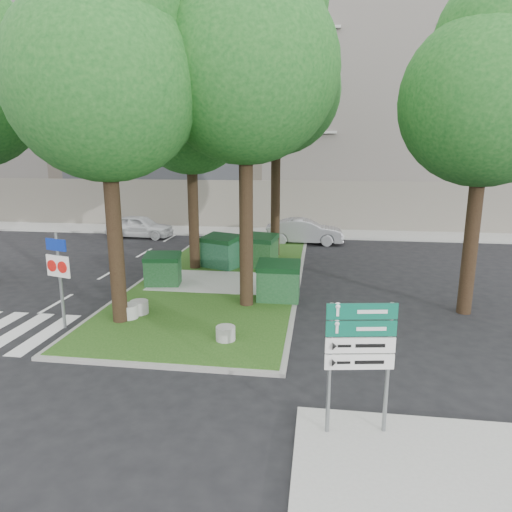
% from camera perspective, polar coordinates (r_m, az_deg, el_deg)
% --- Properties ---
extents(ground, '(120.00, 120.00, 0.00)m').
position_cam_1_polar(ground, '(11.76, -14.77, -13.06)').
color(ground, black).
rests_on(ground, ground).
extents(median_island, '(6.00, 16.00, 0.12)m').
position_cam_1_polar(median_island, '(18.78, -4.01, -2.53)').
color(median_island, '#1C4814').
rests_on(median_island, ground).
extents(median_kerb, '(6.30, 16.30, 0.10)m').
position_cam_1_polar(median_kerb, '(18.78, -4.01, -2.56)').
color(median_kerb, gray).
rests_on(median_kerb, ground).
extents(sidewalk_corner, '(5.00, 4.00, 0.12)m').
position_cam_1_polar(sidewalk_corner, '(8.27, 23.98, -25.69)').
color(sidewalk_corner, '#999993').
rests_on(sidewalk_corner, ground).
extents(building_sidewalk, '(42.00, 3.00, 0.12)m').
position_cam_1_polar(building_sidewalk, '(28.96, -0.68, 3.03)').
color(building_sidewalk, '#999993').
rests_on(building_sidewalk, ground).
extents(zebra_crossing, '(5.00, 3.00, 0.01)m').
position_cam_1_polar(zebra_crossing, '(14.70, -26.24, -8.61)').
color(zebra_crossing, silver).
rests_on(zebra_crossing, ground).
extents(apartment_building, '(41.00, 12.00, 16.00)m').
position_cam_1_polar(apartment_building, '(36.07, 1.17, 17.66)').
color(apartment_building, '#C1B290').
rests_on(apartment_building, ground).
extents(tree_median_near_left, '(5.20, 5.20, 10.53)m').
position_cam_1_polar(tree_median_near_left, '(13.70, -18.15, 21.79)').
color(tree_median_near_left, black).
rests_on(tree_median_near_left, ground).
extents(tree_median_near_right, '(5.60, 5.60, 11.46)m').
position_cam_1_polar(tree_median_near_right, '(14.71, -0.93, 24.39)').
color(tree_median_near_right, black).
rests_on(tree_median_near_right, ground).
extents(tree_median_mid, '(4.80, 4.80, 9.99)m').
position_cam_1_polar(tree_median_mid, '(19.55, -7.94, 18.46)').
color(tree_median_mid, black).
rests_on(tree_median_mid, ground).
extents(tree_median_far, '(5.80, 5.80, 11.93)m').
position_cam_1_polar(tree_median_far, '(22.08, 2.86, 21.43)').
color(tree_median_far, black).
rests_on(tree_median_far, ground).
extents(tree_street_right, '(5.00, 5.00, 10.06)m').
position_cam_1_polar(tree_street_right, '(15.62, 27.28, 18.63)').
color(tree_street_right, black).
rests_on(tree_street_right, ground).
extents(dumpster_a, '(1.45, 1.11, 1.23)m').
position_cam_1_polar(dumpster_a, '(17.58, -11.57, -1.66)').
color(dumpster_a, '#0E3515').
rests_on(dumpster_a, median_island).
extents(dumpster_b, '(1.85, 1.61, 1.44)m').
position_cam_1_polar(dumpster_b, '(19.89, -4.41, 0.57)').
color(dumpster_b, '#113D24').
rests_on(dumpster_b, median_island).
extents(dumpster_c, '(1.78, 1.44, 1.45)m').
position_cam_1_polar(dumpster_c, '(19.92, 0.29, 0.65)').
color(dumpster_c, '#103612').
rests_on(dumpster_c, median_island).
extents(dumpster_d, '(1.46, 1.03, 1.35)m').
position_cam_1_polar(dumpster_d, '(15.50, 2.83, -3.17)').
color(dumpster_d, '#133E1B').
rests_on(dumpster_d, median_island).
extents(bollard_left, '(0.57, 0.57, 0.41)m').
position_cam_1_polar(bollard_left, '(14.48, -15.64, -6.68)').
color(bollard_left, '#9FA09B').
rests_on(bollard_left, median_island).
extents(bollard_right, '(0.52, 0.52, 0.37)m').
position_cam_1_polar(bollard_right, '(12.43, -3.82, -9.62)').
color(bollard_right, gray).
rests_on(bollard_right, median_island).
extents(bollard_mid, '(0.57, 0.57, 0.40)m').
position_cam_1_polar(bollard_mid, '(14.78, -14.38, -6.21)').
color(bollard_mid, '#979592').
rests_on(bollard_mid, median_island).
extents(litter_bin, '(0.45, 0.45, 0.79)m').
position_cam_1_polar(litter_bin, '(21.91, 1.52, 0.98)').
color(litter_bin, gold).
rests_on(litter_bin, median_island).
extents(traffic_sign_pole, '(0.83, 0.30, 2.84)m').
position_cam_1_polar(traffic_sign_pole, '(14.20, -23.39, -1.36)').
color(traffic_sign_pole, slate).
rests_on(traffic_sign_pole, ground).
extents(directional_sign, '(1.21, 0.25, 2.44)m').
position_cam_1_polar(directional_sign, '(8.28, 12.84, -11.12)').
color(directional_sign, slate).
rests_on(directional_sign, sidewalk_corner).
extents(car_white, '(4.08, 1.88, 1.35)m').
position_cam_1_polar(car_white, '(28.17, -14.32, 3.62)').
color(car_white, silver).
rests_on(car_white, ground).
extents(car_silver, '(4.31, 1.65, 1.40)m').
position_cam_1_polar(car_silver, '(25.58, 6.07, 3.08)').
color(car_silver, gray).
rests_on(car_silver, ground).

